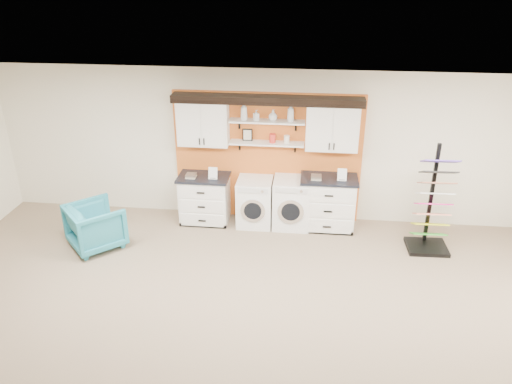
# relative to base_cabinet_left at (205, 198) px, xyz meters

# --- Properties ---
(floor) EXTENTS (10.00, 10.00, 0.00)m
(floor) POSITION_rel_base_cabinet_left_xyz_m (1.13, -3.64, -0.46)
(floor) COLOR gray
(floor) RESTS_ON ground
(ceiling) EXTENTS (10.00, 10.00, 0.00)m
(ceiling) POSITION_rel_base_cabinet_left_xyz_m (1.13, -3.64, 2.34)
(ceiling) COLOR white
(ceiling) RESTS_ON wall_back
(wall_back) EXTENTS (10.00, 0.00, 10.00)m
(wall_back) POSITION_rel_base_cabinet_left_xyz_m (1.13, 0.36, 0.94)
(wall_back) COLOR silver
(wall_back) RESTS_ON floor
(accent_panel) EXTENTS (3.40, 0.07, 2.40)m
(accent_panel) POSITION_rel_base_cabinet_left_xyz_m (1.13, 0.32, 0.74)
(accent_panel) COLOR #CF6323
(accent_panel) RESTS_ON wall_back
(upper_cabinet_left) EXTENTS (0.90, 0.35, 0.84)m
(upper_cabinet_left) POSITION_rel_base_cabinet_left_xyz_m (-0.00, 0.15, 1.42)
(upper_cabinet_left) COLOR white
(upper_cabinet_left) RESTS_ON wall_back
(upper_cabinet_right) EXTENTS (0.90, 0.35, 0.84)m
(upper_cabinet_right) POSITION_rel_base_cabinet_left_xyz_m (2.26, 0.15, 1.42)
(upper_cabinet_right) COLOR white
(upper_cabinet_right) RESTS_ON wall_back
(shelf_lower) EXTENTS (1.32, 0.28, 0.03)m
(shelf_lower) POSITION_rel_base_cabinet_left_xyz_m (1.13, 0.16, 1.07)
(shelf_lower) COLOR white
(shelf_lower) RESTS_ON wall_back
(shelf_upper) EXTENTS (1.32, 0.28, 0.03)m
(shelf_upper) POSITION_rel_base_cabinet_left_xyz_m (1.13, 0.16, 1.47)
(shelf_upper) COLOR white
(shelf_upper) RESTS_ON wall_back
(crown_molding) EXTENTS (3.30, 0.41, 0.13)m
(crown_molding) POSITION_rel_base_cabinet_left_xyz_m (1.13, 0.17, 1.87)
(crown_molding) COLOR black
(crown_molding) RESTS_ON wall_back
(picture_frame) EXTENTS (0.18, 0.02, 0.22)m
(picture_frame) POSITION_rel_base_cabinet_left_xyz_m (0.78, 0.21, 1.20)
(picture_frame) COLOR black
(picture_frame) RESTS_ON shelf_lower
(canister_red) EXTENTS (0.11, 0.11, 0.16)m
(canister_red) POSITION_rel_base_cabinet_left_xyz_m (1.23, 0.16, 1.17)
(canister_red) COLOR red
(canister_red) RESTS_ON shelf_lower
(canister_cream) EXTENTS (0.10, 0.10, 0.14)m
(canister_cream) POSITION_rel_base_cabinet_left_xyz_m (1.48, 0.16, 1.16)
(canister_cream) COLOR silver
(canister_cream) RESTS_ON shelf_lower
(base_cabinet_left) EXTENTS (0.93, 0.66, 0.91)m
(base_cabinet_left) POSITION_rel_base_cabinet_left_xyz_m (0.00, 0.00, 0.00)
(base_cabinet_left) COLOR white
(base_cabinet_left) RESTS_ON floor
(base_cabinet_right) EXTENTS (1.01, 0.66, 0.99)m
(base_cabinet_right) POSITION_rel_base_cabinet_left_xyz_m (2.26, -0.00, 0.04)
(base_cabinet_right) COLOR white
(base_cabinet_right) RESTS_ON floor
(washer) EXTENTS (0.63, 0.71, 0.88)m
(washer) POSITION_rel_base_cabinet_left_xyz_m (0.94, -0.00, -0.01)
(washer) COLOR white
(washer) RESTS_ON floor
(dryer) EXTENTS (0.66, 0.71, 0.92)m
(dryer) POSITION_rel_base_cabinet_left_xyz_m (1.61, -0.00, 0.00)
(dryer) COLOR white
(dryer) RESTS_ON floor
(sample_rack) EXTENTS (0.68, 0.57, 1.83)m
(sample_rack) POSITION_rel_base_cabinet_left_xyz_m (3.95, -0.56, 0.11)
(sample_rack) COLOR black
(sample_rack) RESTS_ON floor
(armchair) EXTENTS (1.18, 1.18, 0.77)m
(armchair) POSITION_rel_base_cabinet_left_xyz_m (-1.65, -1.11, -0.07)
(armchair) COLOR teal
(armchair) RESTS_ON floor
(soap_bottle_a) EXTENTS (0.16, 0.16, 0.31)m
(soap_bottle_a) POSITION_rel_base_cabinet_left_xyz_m (0.73, 0.16, 1.65)
(soap_bottle_a) COLOR silver
(soap_bottle_a) RESTS_ON shelf_upper
(soap_bottle_b) EXTENTS (0.11, 0.11, 0.18)m
(soap_bottle_b) POSITION_rel_base_cabinet_left_xyz_m (0.94, 0.16, 1.58)
(soap_bottle_b) COLOR silver
(soap_bottle_b) RESTS_ON shelf_upper
(soap_bottle_c) EXTENTS (0.21, 0.21, 0.19)m
(soap_bottle_c) POSITION_rel_base_cabinet_left_xyz_m (1.23, 0.16, 1.59)
(soap_bottle_c) COLOR silver
(soap_bottle_c) RESTS_ON shelf_upper
(soap_bottle_d) EXTENTS (0.17, 0.17, 0.31)m
(soap_bottle_d) POSITION_rel_base_cabinet_left_xyz_m (1.54, 0.16, 1.65)
(soap_bottle_d) COLOR silver
(soap_bottle_d) RESTS_ON shelf_upper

